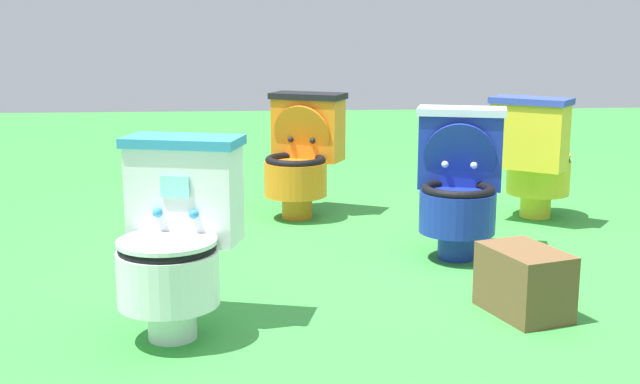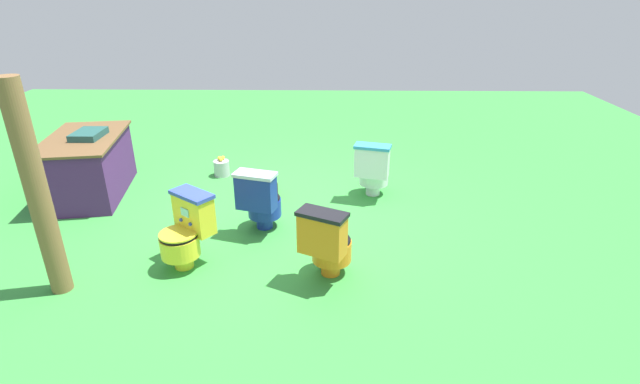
{
  "view_description": "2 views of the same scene",
  "coord_description": "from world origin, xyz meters",
  "views": [
    {
      "loc": [
        3.52,
        -0.87,
        1.15
      ],
      "look_at": [
        -0.25,
        -0.57,
        0.35
      ],
      "focal_mm": 45.57,
      "sensor_mm": 36.0,
      "label": 1
    },
    {
      "loc": [
        -4.93,
        -0.61,
        2.54
      ],
      "look_at": [
        -0.26,
        -0.52,
        0.43
      ],
      "focal_mm": 26.4,
      "sensor_mm": 36.0,
      "label": 2
    }
  ],
  "objects": [
    {
      "name": "small_crate",
      "position": [
        0.52,
        0.18,
        0.13
      ],
      "size": [
        0.42,
        0.34,
        0.27
      ],
      "primitive_type": "cube",
      "rotation": [
        0.0,
        0.0,
        3.45
      ],
      "color": "brown",
      "rests_on": "ground"
    },
    {
      "name": "toilet_orange",
      "position": [
        -1.23,
        -0.61,
        0.37
      ],
      "size": [
        0.62,
        0.58,
        0.73
      ],
      "rotation": [
        0.0,
        0.0,
        4.26
      ],
      "color": "orange",
      "rests_on": "ground"
    },
    {
      "name": "toilet_blue",
      "position": [
        -0.34,
        0.12,
        0.37
      ],
      "size": [
        0.58,
        0.52,
        0.73
      ],
      "rotation": [
        0.0,
        0.0,
        4.44
      ],
      "color": "#192D9E",
      "rests_on": "ground"
    },
    {
      "name": "ground",
      "position": [
        0.0,
        0.0,
        0.0
      ],
      "size": [
        14.0,
        14.0,
        0.0
      ],
      "primitive_type": "plane",
      "color": "green"
    },
    {
      "name": "toilet_yellow",
      "position": [
        -1.03,
        0.74,
        0.37
      ],
      "size": [
        0.63,
        0.62,
        0.73
      ],
      "rotation": [
        0.0,
        0.0,
        0.92
      ],
      "color": "yellow",
      "rests_on": "ground"
    },
    {
      "name": "toilet_white",
      "position": [
        0.59,
        -1.17,
        0.37
      ],
      "size": [
        0.58,
        0.51,
        0.73
      ],
      "rotation": [
        0.0,
        0.0,
        4.45
      ],
      "color": "white",
      "rests_on": "ground"
    }
  ]
}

